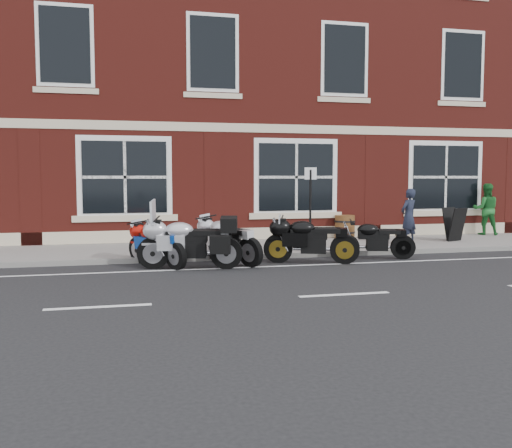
# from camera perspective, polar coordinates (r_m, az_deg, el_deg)

# --- Properties ---
(ground) EXTENTS (80.00, 80.00, 0.00)m
(ground) POSITION_cam_1_polar(r_m,az_deg,el_deg) (12.56, 3.63, -4.33)
(ground) COLOR black
(ground) RESTS_ON ground
(sidewalk) EXTENTS (30.00, 3.00, 0.12)m
(sidewalk) POSITION_cam_1_polar(r_m,az_deg,el_deg) (15.42, 0.35, -2.41)
(sidewalk) COLOR slate
(sidewalk) RESTS_ON ground
(kerb) EXTENTS (30.00, 0.16, 0.12)m
(kerb) POSITION_cam_1_polar(r_m,az_deg,el_deg) (13.90, 1.91, -3.20)
(kerb) COLOR slate
(kerb) RESTS_ON ground
(pub_building) EXTENTS (24.00, 12.00, 12.00)m
(pub_building) POSITION_cam_1_polar(r_m,az_deg,el_deg) (23.01, -4.26, 14.79)
(pub_building) COLOR maroon
(pub_building) RESTS_ON ground
(moto_touring_silver) EXTENTS (2.24, 0.74, 1.49)m
(moto_touring_silver) POSITION_cam_1_polar(r_m,az_deg,el_deg) (12.35, -6.95, -1.67)
(moto_touring_silver) COLOR black
(moto_touring_silver) RESTS_ON ground
(moto_sport_red) EXTENTS (1.16, 1.74, 0.89)m
(moto_sport_red) POSITION_cam_1_polar(r_m,az_deg,el_deg) (12.82, -9.93, -1.90)
(moto_sport_red) COLOR black
(moto_sport_red) RESTS_ON ground
(moto_sport_black) EXTENTS (2.10, 0.89, 0.98)m
(moto_sport_black) POSITION_cam_1_polar(r_m,az_deg,el_deg) (13.11, 5.35, -1.47)
(moto_sport_black) COLOR black
(moto_sport_black) RESTS_ON ground
(moto_sport_silver) EXTENTS (1.25, 1.92, 0.97)m
(moto_sport_silver) POSITION_cam_1_polar(r_m,az_deg,el_deg) (13.07, -2.90, -1.50)
(moto_sport_silver) COLOR black
(moto_sport_silver) RESTS_ON ground
(moto_naked_black) EXTENTS (1.87, 0.65, 0.86)m
(moto_naked_black) POSITION_cam_1_polar(r_m,az_deg,el_deg) (14.02, 11.65, -1.43)
(moto_naked_black) COLOR black
(moto_naked_black) RESTS_ON ground
(pedestrian_left) EXTENTS (0.66, 0.57, 1.53)m
(pedestrian_left) POSITION_cam_1_polar(r_m,az_deg,el_deg) (16.39, 15.02, 0.75)
(pedestrian_left) COLOR black
(pedestrian_left) RESTS_ON sidewalk
(pedestrian_right) EXTENTS (0.99, 0.90, 1.65)m
(pedestrian_right) POSITION_cam_1_polar(r_m,az_deg,el_deg) (19.72, 22.01, 1.38)
(pedestrian_right) COLOR #1B6025
(pedestrian_right) RESTS_ON sidewalk
(a_board_sign) EXTENTS (0.69, 0.57, 0.97)m
(a_board_sign) POSITION_cam_1_polar(r_m,az_deg,el_deg) (17.54, 19.21, -0.01)
(a_board_sign) COLOR black
(a_board_sign) RESTS_ON sidewalk
(barrel_planter) EXTENTS (0.63, 0.63, 0.70)m
(barrel_planter) POSITION_cam_1_polar(r_m,az_deg,el_deg) (17.51, 8.86, -0.26)
(barrel_planter) COLOR #532B16
(barrel_planter) RESTS_ON sidewalk
(parking_sign) EXTENTS (0.29, 0.09, 2.09)m
(parking_sign) POSITION_cam_1_polar(r_m,az_deg,el_deg) (14.18, 5.46, 2.08)
(parking_sign) COLOR black
(parking_sign) RESTS_ON sidewalk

